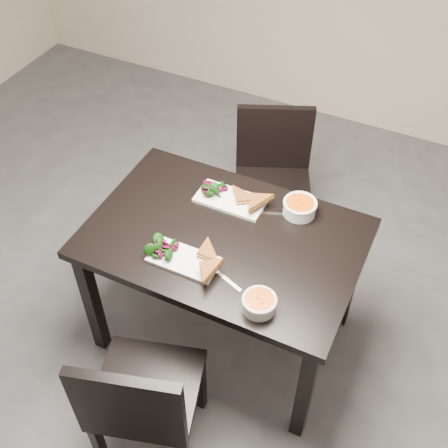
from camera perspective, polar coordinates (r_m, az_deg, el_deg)
name	(u,v)px	position (r m, az deg, el deg)	size (l,w,h in m)	color
ground	(153,367)	(2.97, -7.18, -14.16)	(5.00, 5.00, 0.00)	#47474C
room_shell	(93,24)	(1.68, -13.14, 19.16)	(5.02, 5.02, 2.81)	beige
table	(224,250)	(2.54, 0.00, -2.65)	(1.20, 0.80, 0.75)	black
chair_near	(141,400)	(2.34, -8.41, -17.24)	(0.52, 0.52, 0.85)	black
chair_far	(273,174)	(3.19, 4.97, 5.12)	(0.55, 0.55, 0.85)	black
plate_near	(184,260)	(2.37, -4.07, -3.65)	(0.30, 0.15, 0.01)	white
sandwich_near	(199,258)	(2.33, -2.52, -3.43)	(0.15, 0.11, 0.05)	#A75A23
salad_near	(163,248)	(2.38, -6.21, -2.42)	(0.09, 0.08, 0.04)	black
soup_bowl_near	(259,303)	(2.20, 3.59, -7.98)	(0.14, 0.14, 0.06)	white
cutlery_near	(225,278)	(2.31, 0.13, -5.53)	(0.18, 0.02, 0.00)	silver
plate_far	(230,200)	(2.62, 0.66, 2.44)	(0.32, 0.16, 0.02)	white
sandwich_far	(242,201)	(2.56, 1.84, 2.36)	(0.16, 0.12, 0.05)	#A75A23
salad_far	(211,189)	(2.63, -1.32, 3.57)	(0.10, 0.09, 0.04)	black
soup_bowl_far	(300,207)	(2.56, 7.69, 1.76)	(0.16, 0.16, 0.07)	white
cutlery_far	(278,214)	(2.57, 5.53, 1.02)	(0.18, 0.02, 0.00)	silver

